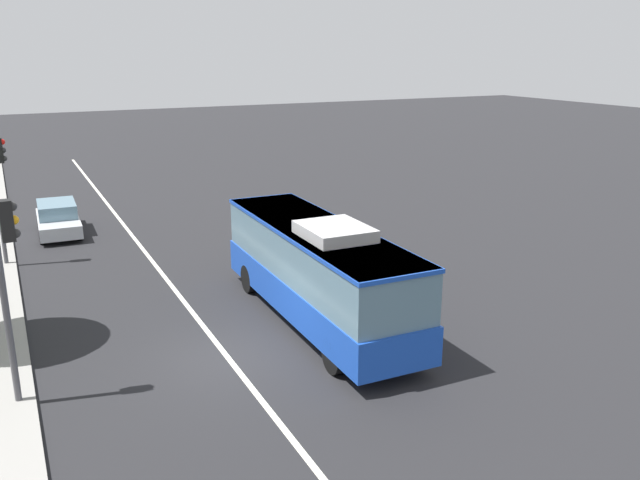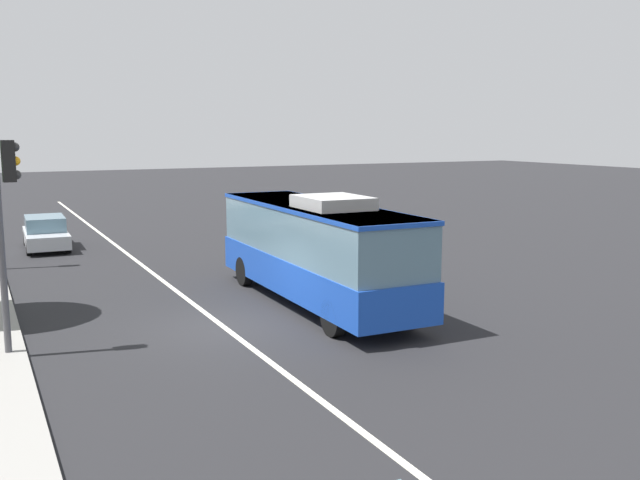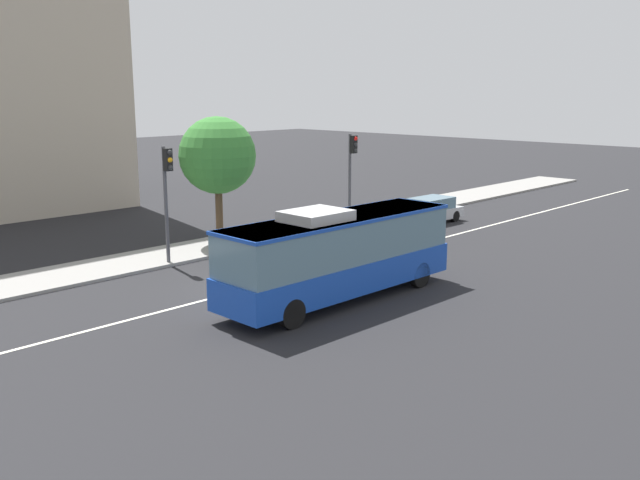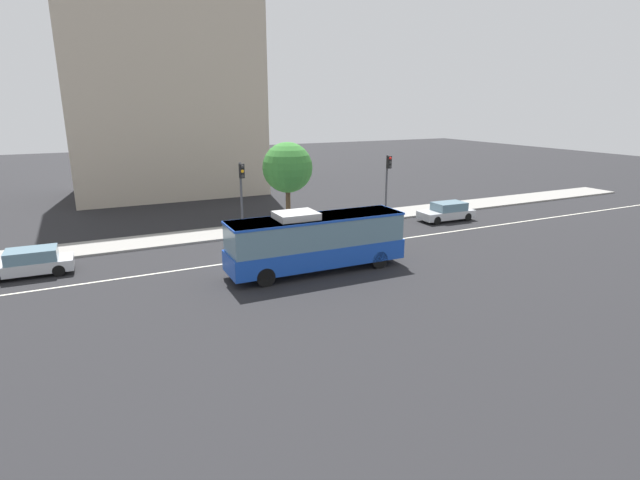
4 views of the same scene
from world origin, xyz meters
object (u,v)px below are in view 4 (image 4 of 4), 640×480
(transit_bus, at_px, (316,240))
(sedan_silver, at_px, (29,263))
(traffic_light_near_corner, at_px, (242,187))
(sedan_silver_ahead, at_px, (447,212))
(traffic_light_mid_block, at_px, (388,176))
(street_tree_kerbside_left, at_px, (288,168))

(transit_bus, distance_m, sedan_silver, 15.62)
(sedan_silver, relative_size, traffic_light_near_corner, 0.87)
(sedan_silver_ahead, bearing_deg, traffic_light_mid_block, -25.62)
(sedan_silver, distance_m, street_tree_kerbside_left, 17.99)
(traffic_light_near_corner, distance_m, street_tree_kerbside_left, 4.66)
(street_tree_kerbside_left, bearing_deg, transit_bus, -104.53)
(traffic_light_mid_block, relative_size, street_tree_kerbside_left, 0.82)
(traffic_light_near_corner, xyz_separation_m, traffic_light_mid_block, (11.86, -0.04, 0.00))
(transit_bus, relative_size, traffic_light_mid_block, 1.93)
(transit_bus, relative_size, sedan_silver, 2.20)
(sedan_silver, distance_m, traffic_light_mid_block, 25.02)
(street_tree_kerbside_left, bearing_deg, traffic_light_mid_block, -14.06)
(sedan_silver, xyz_separation_m, street_tree_kerbside_left, (17.05, 4.41, 3.69))
(transit_bus, relative_size, traffic_light_near_corner, 1.93)
(sedan_silver_ahead, distance_m, traffic_light_near_corner, 16.55)
(street_tree_kerbside_left, bearing_deg, traffic_light_near_corner, -155.69)
(traffic_light_near_corner, bearing_deg, street_tree_kerbside_left, 111.87)
(sedan_silver, relative_size, traffic_light_mid_block, 0.87)
(sedan_silver_ahead, distance_m, traffic_light_mid_block, 5.60)
(sedan_silver, height_order, traffic_light_mid_block, traffic_light_mid_block)
(transit_bus, xyz_separation_m, traffic_light_mid_block, (10.43, 8.67, 1.75))
(traffic_light_mid_block, bearing_deg, sedan_silver, -80.85)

